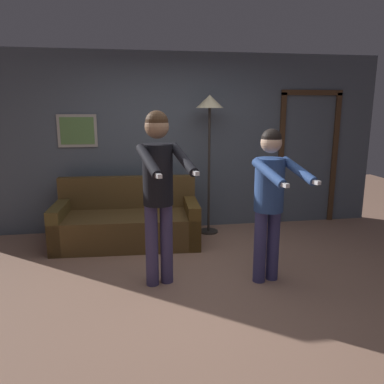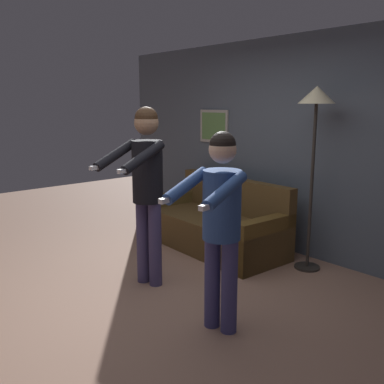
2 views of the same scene
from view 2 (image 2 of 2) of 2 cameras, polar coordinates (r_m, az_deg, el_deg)
The scene contains 6 objects.
ground_plane at distance 4.16m, azimuth -5.07°, elevation -14.13°, with size 12.00×12.00×0.00m, color #A57A64.
back_wall_assembly at distance 5.29m, azimuth 13.74°, elevation 5.86°, with size 6.40×0.10×2.60m.
couch at distance 5.46m, azimuth 3.23°, elevation -4.61°, with size 1.94×0.94×0.87m.
torchiere_lamp at distance 4.71m, azimuth 16.18°, elevation 10.04°, with size 0.38×0.38×1.99m.
person_standing_left at distance 4.19m, azimuth -6.12°, elevation 1.80°, with size 0.55×0.76×1.78m.
person_standing_right at distance 3.31m, azimuth 3.80°, elevation -3.11°, with size 0.53×0.71×1.61m.
Camera 2 is at (3.03, -2.20, 1.81)m, focal length 40.00 mm.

